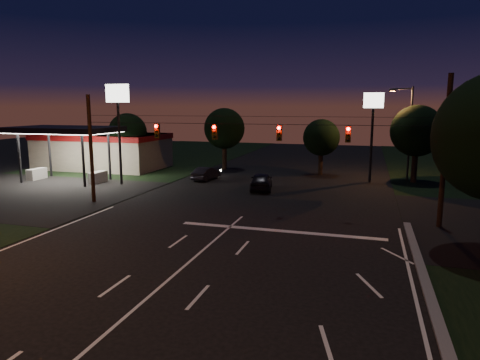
% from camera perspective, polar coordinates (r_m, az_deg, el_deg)
% --- Properties ---
extents(ground, '(140.00, 140.00, 0.00)m').
position_cam_1_polar(ground, '(16.03, -14.70, -16.98)').
color(ground, black).
rests_on(ground, ground).
extents(cross_street_left, '(20.00, 16.00, 0.02)m').
position_cam_1_polar(cross_street_left, '(40.11, -27.39, -1.58)').
color(cross_street_left, black).
rests_on(cross_street_left, ground).
extents(stop_bar, '(12.00, 0.50, 0.01)m').
position_cam_1_polar(stop_bar, '(25.11, 5.27, -6.75)').
color(stop_bar, silver).
rests_on(stop_bar, ground).
extents(utility_pole_right, '(0.30, 0.30, 9.00)m').
position_cam_1_polar(utility_pole_right, '(28.37, 24.97, -5.72)').
color(utility_pole_right, black).
rests_on(utility_pole_right, ground).
extents(utility_pole_left, '(0.28, 0.28, 8.00)m').
position_cam_1_polar(utility_pole_left, '(34.27, -18.87, -2.77)').
color(utility_pole_left, black).
rests_on(utility_pole_left, ground).
extents(signal_span, '(24.00, 0.40, 1.56)m').
position_cam_1_polar(signal_span, '(28.20, 0.84, 6.46)').
color(signal_span, black).
rests_on(signal_span, ground).
extents(gas_station, '(14.20, 16.10, 5.25)m').
position_cam_1_polar(gas_station, '(51.99, -18.08, 4.05)').
color(gas_station, gray).
rests_on(gas_station, ground).
extents(pole_sign_left_near, '(2.20, 0.30, 9.10)m').
position_cam_1_polar(pole_sign_left_near, '(40.43, -15.96, 9.18)').
color(pole_sign_left_near, black).
rests_on(pole_sign_left_near, ground).
extents(pole_sign_right, '(1.80, 0.30, 8.40)m').
position_cam_1_polar(pole_sign_right, '(42.13, 17.29, 8.12)').
color(pole_sign_right, black).
rests_on(pole_sign_right, ground).
extents(street_light_right_far, '(2.20, 0.35, 9.00)m').
position_cam_1_polar(street_light_right_far, '(44.30, 21.43, 6.66)').
color(street_light_right_far, black).
rests_on(street_light_right_far, ground).
extents(tree_far_a, '(4.20, 4.20, 6.42)m').
position_cam_1_polar(tree_far_a, '(49.51, -14.65, 6.12)').
color(tree_far_a, black).
rests_on(tree_far_a, ground).
extents(tree_far_b, '(4.60, 4.60, 6.98)m').
position_cam_1_polar(tree_far_b, '(48.89, -2.03, 6.81)').
color(tree_far_b, black).
rests_on(tree_far_b, ground).
extents(tree_far_c, '(3.80, 3.80, 5.86)m').
position_cam_1_polar(tree_far_c, '(45.58, 10.82, 5.53)').
color(tree_far_c, black).
rests_on(tree_far_c, ground).
extents(tree_far_d, '(4.80, 4.80, 7.30)m').
position_cam_1_polar(tree_far_d, '(43.53, 22.51, 5.99)').
color(tree_far_d, black).
rests_on(tree_far_d, ground).
extents(car_oncoming_a, '(2.60, 4.74, 1.53)m').
position_cam_1_polar(car_oncoming_a, '(36.97, 2.85, -0.16)').
color(car_oncoming_a, black).
rests_on(car_oncoming_a, ground).
extents(car_oncoming_b, '(1.79, 3.98, 1.27)m').
position_cam_1_polar(car_oncoming_b, '(42.16, -4.52, 0.87)').
color(car_oncoming_b, black).
rests_on(car_oncoming_b, ground).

